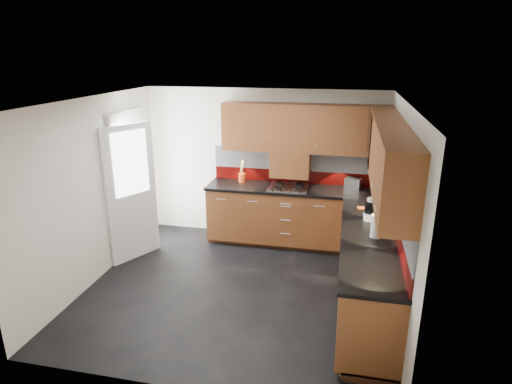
% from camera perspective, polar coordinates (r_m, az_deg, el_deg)
% --- Properties ---
extents(room, '(4.00, 3.80, 2.64)m').
position_cam_1_polar(room, '(5.10, -2.82, 1.93)').
color(room, black).
extents(base_cabinets, '(2.70, 3.20, 0.95)m').
position_cam_1_polar(base_cabinets, '(5.99, 9.10, -6.58)').
color(base_cabinets, '#552813').
rests_on(base_cabinets, room).
extents(countertop, '(2.72, 3.22, 0.04)m').
position_cam_1_polar(countertop, '(5.80, 9.19, -2.30)').
color(countertop, black).
rests_on(countertop, base_cabinets).
extents(backsplash, '(2.70, 3.20, 0.54)m').
position_cam_1_polar(backsplash, '(5.91, 11.61, 0.94)').
color(backsplash, maroon).
rests_on(backsplash, countertop).
extents(upper_cabinets, '(2.50, 3.20, 0.72)m').
position_cam_1_polar(upper_cabinets, '(5.62, 11.51, 6.67)').
color(upper_cabinets, '#552813').
rests_on(upper_cabinets, room).
extents(extractor_hood, '(0.60, 0.33, 0.40)m').
position_cam_1_polar(extractor_hood, '(6.63, 4.60, 3.76)').
color(extractor_hood, '#552813').
rests_on(extractor_hood, room).
extents(glass_cabinet, '(0.32, 0.80, 0.66)m').
position_cam_1_polar(glass_cabinet, '(5.91, 16.27, 7.13)').
color(glass_cabinet, black).
rests_on(glass_cabinet, room).
extents(back_door, '(0.42, 1.19, 2.04)m').
position_cam_1_polar(back_door, '(6.55, -16.27, 0.65)').
color(back_door, white).
rests_on(back_door, room).
extents(gas_hob, '(0.59, 0.52, 0.05)m').
position_cam_1_polar(gas_hob, '(6.56, 4.34, 0.65)').
color(gas_hob, silver).
rests_on(gas_hob, countertop).
extents(utensil_pot, '(0.11, 0.11, 0.40)m').
position_cam_1_polar(utensil_pot, '(6.84, -1.87, 2.10)').
color(utensil_pot, '#ED4C16').
rests_on(utensil_pot, countertop).
extents(toaster, '(0.27, 0.22, 0.17)m').
position_cam_1_polar(toaster, '(6.65, 12.83, 1.12)').
color(toaster, silver).
rests_on(toaster, countertop).
extents(food_processor, '(0.17, 0.17, 0.29)m').
position_cam_1_polar(food_processor, '(5.46, 15.09, -2.35)').
color(food_processor, white).
rests_on(food_processor, countertop).
extents(paper_towel, '(0.15, 0.15, 0.27)m').
position_cam_1_polar(paper_towel, '(4.98, 15.78, -4.39)').
color(paper_towel, white).
rests_on(paper_towel, countertop).
extents(orange_cloth, '(0.15, 0.13, 0.01)m').
position_cam_1_polar(orange_cloth, '(5.86, 14.02, -2.11)').
color(orange_cloth, '#E85A19').
rests_on(orange_cloth, countertop).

